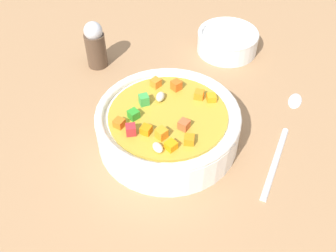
# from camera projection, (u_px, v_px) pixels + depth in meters

# --- Properties ---
(ground_plane) EXTENTS (1.40, 1.40, 0.02)m
(ground_plane) POSITION_uv_depth(u_px,v_px,m) (168.00, 145.00, 0.55)
(ground_plane) COLOR #9E754F
(soup_bowl_main) EXTENTS (0.19, 0.19, 0.06)m
(soup_bowl_main) POSITION_uv_depth(u_px,v_px,m) (168.00, 125.00, 0.52)
(soup_bowl_main) COLOR white
(soup_bowl_main) RESTS_ON ground_plane
(spoon) EXTENTS (0.20, 0.12, 0.01)m
(spoon) POSITION_uv_depth(u_px,v_px,m) (284.00, 135.00, 0.54)
(spoon) COLOR silver
(spoon) RESTS_ON ground_plane
(side_bowl_small) EXTENTS (0.11, 0.11, 0.04)m
(side_bowl_small) POSITION_uv_depth(u_px,v_px,m) (228.00, 41.00, 0.68)
(side_bowl_small) COLOR white
(side_bowl_small) RESTS_ON ground_plane
(pepper_shaker) EXTENTS (0.03, 0.03, 0.08)m
(pepper_shaker) POSITION_uv_depth(u_px,v_px,m) (95.00, 45.00, 0.64)
(pepper_shaker) COLOR #4C3828
(pepper_shaker) RESTS_ON ground_plane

